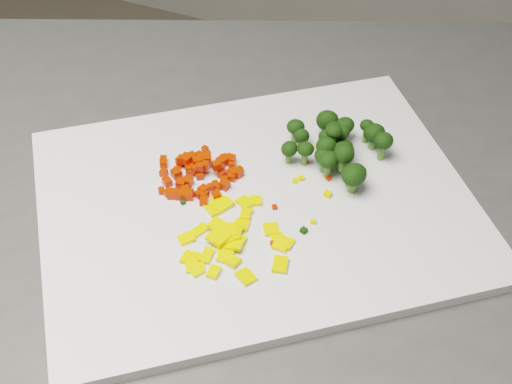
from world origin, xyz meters
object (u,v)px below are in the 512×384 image
at_px(cutting_board, 256,203).
at_px(pepper_pile, 235,234).
at_px(carrot_pile, 198,164).
at_px(broccoli_pile, 340,142).

relative_size(cutting_board, pepper_pile, 3.88).
distance_m(carrot_pile, pepper_pile, 0.10).
distance_m(cutting_board, pepper_pile, 0.06).
height_order(pepper_pile, broccoli_pile, broccoli_pile).
bearing_deg(carrot_pile, broccoli_pile, 31.77).
bearing_deg(cutting_board, broccoli_pile, 57.56).
height_order(cutting_board, carrot_pile, carrot_pile).
bearing_deg(broccoli_pile, cutting_board, -122.44).
distance_m(cutting_board, carrot_pile, 0.08).
xyz_separation_m(cutting_board, carrot_pile, (-0.07, 0.01, 0.02)).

